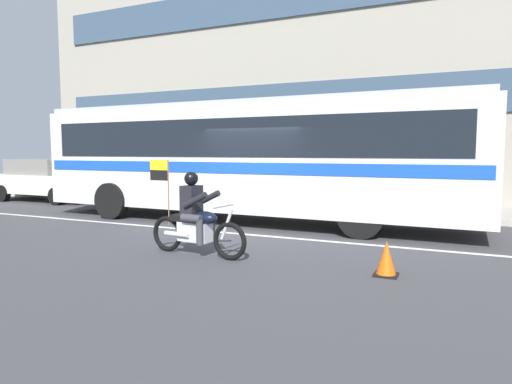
# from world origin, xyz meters

# --- Properties ---
(ground_plane) EXTENTS (60.00, 60.00, 0.00)m
(ground_plane) POSITION_xyz_m (0.00, 0.00, 0.00)
(ground_plane) COLOR #3D3D3F
(sidewalk_curb) EXTENTS (28.00, 3.80, 0.15)m
(sidewalk_curb) POSITION_xyz_m (0.00, 5.10, 0.07)
(sidewalk_curb) COLOR #A39E93
(sidewalk_curb) RESTS_ON ground_plane
(lane_center_stripe) EXTENTS (26.60, 0.14, 0.01)m
(lane_center_stripe) POSITION_xyz_m (0.00, -0.60, 0.00)
(lane_center_stripe) COLOR silver
(lane_center_stripe) RESTS_ON ground_plane
(office_building_facade) EXTENTS (28.00, 0.89, 11.24)m
(office_building_facade) POSITION_xyz_m (0.00, 7.39, 5.63)
(office_building_facade) COLOR gray
(office_building_facade) RESTS_ON ground_plane
(transit_bus) EXTENTS (12.24, 2.80, 3.22)m
(transit_bus) POSITION_xyz_m (-0.68, 1.19, 1.88)
(transit_bus) COLOR silver
(transit_bus) RESTS_ON ground_plane
(motorcycle_with_rider) EXTENTS (2.19, 0.65, 1.78)m
(motorcycle_with_rider) POSITION_xyz_m (0.20, -2.88, 0.67)
(motorcycle_with_rider) COLOR black
(motorcycle_with_rider) RESTS_ON ground_plane
(parked_hatchback_downstreet) EXTENTS (4.65, 1.87, 1.64)m
(parked_hatchback_downstreet) POSITION_xyz_m (-10.12, 2.58, 0.85)
(parked_hatchback_downstreet) COLOR silver
(parked_hatchback_downstreet) RESTS_ON ground_plane
(traffic_cone) EXTENTS (0.36, 0.36, 0.55)m
(traffic_cone) POSITION_xyz_m (3.63, -2.83, 0.26)
(traffic_cone) COLOR #EA590F
(traffic_cone) RESTS_ON ground_plane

